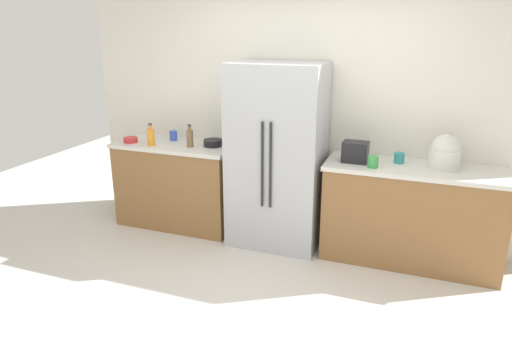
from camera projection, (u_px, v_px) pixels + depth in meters
ground_plane at (247, 315)px, 3.52m from camera, size 9.68×9.68×0.00m
kitchen_back_panel at (307, 107)px, 4.62m from camera, size 4.84×0.10×2.70m
counter_left at (178, 184)px, 5.02m from camera, size 1.32×0.59×0.93m
counter_right at (411, 215)px, 4.21m from camera, size 1.60×0.59×0.93m
refrigerator at (277, 157)px, 4.48m from camera, size 0.90×0.64×1.81m
toaster at (355, 152)px, 4.20m from camera, size 0.23×0.17×0.19m
rice_cooker at (445, 153)px, 4.00m from camera, size 0.27×0.27×0.30m
bottle_a at (151, 136)px, 4.78m from camera, size 0.08×0.08×0.23m
bottle_b at (190, 138)px, 4.72m from camera, size 0.07×0.07×0.24m
cup_a at (399, 158)px, 4.18m from camera, size 0.09×0.09×0.10m
cup_b at (373, 162)px, 4.04m from camera, size 0.09×0.09×0.10m
cup_c at (173, 136)px, 5.00m from camera, size 0.08×0.08×0.10m
bowl_a at (131, 140)px, 4.92m from camera, size 0.15×0.15×0.05m
bowl_b at (213, 143)px, 4.77m from camera, size 0.20×0.20×0.07m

